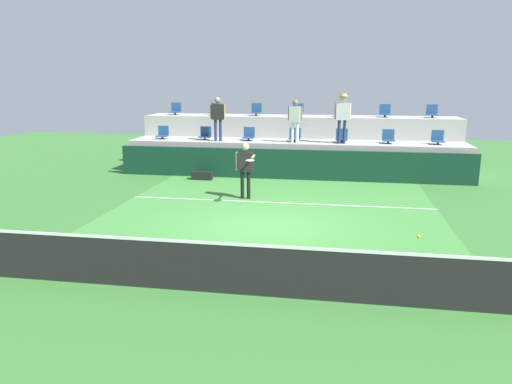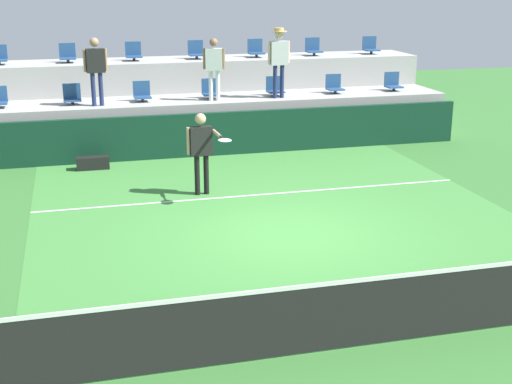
{
  "view_description": "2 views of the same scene",
  "coord_description": "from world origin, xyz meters",
  "px_view_note": "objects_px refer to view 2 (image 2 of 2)",
  "views": [
    {
      "loc": [
        1.69,
        -11.39,
        3.51
      ],
      "look_at": [
        -0.16,
        -0.56,
        0.99
      ],
      "focal_mm": 33.88,
      "sensor_mm": 36.0,
      "label": 1
    },
    {
      "loc": [
        -3.54,
        -11.22,
        4.39
      ],
      "look_at": [
        -0.88,
        -1.01,
        1.15
      ],
      "focal_mm": 49.65,
      "sensor_mm": 36.0,
      "label": 2
    }
  ],
  "objects_px": {
    "stadium_chair_upper_mid_right": "(256,50)",
    "stadium_chair_upper_right": "(313,48)",
    "stadium_chair_upper_center": "(196,51)",
    "spectator_in_grey": "(214,64)",
    "spectator_with_hat": "(279,55)",
    "stadium_chair_lower_center": "(211,90)",
    "stadium_chair_lower_left": "(72,96)",
    "stadium_chair_lower_mid_left": "(142,93)",
    "stadium_chair_upper_mid_left": "(134,53)",
    "stadium_chair_upper_left": "(68,55)",
    "equipment_bag": "(93,163)",
    "stadium_chair_lower_mid_right": "(275,88)",
    "stadium_chair_upper_far_right": "(370,47)",
    "spectator_in_white": "(96,65)",
    "tennis_player": "(202,146)",
    "stadium_chair_lower_right": "(334,85)",
    "stadium_chair_lower_far_right": "(393,83)"
  },
  "relations": [
    {
      "from": "tennis_player",
      "to": "stadium_chair_lower_mid_left",
      "type": "bearing_deg",
      "value": 99.29
    },
    {
      "from": "stadium_chair_lower_left",
      "to": "spectator_in_white",
      "type": "distance_m",
      "value": 1.08
    },
    {
      "from": "stadium_chair_lower_left",
      "to": "stadium_chair_lower_mid_left",
      "type": "xyz_separation_m",
      "value": [
        1.76,
        0.0,
        0.0
      ]
    },
    {
      "from": "stadium_chair_upper_mid_right",
      "to": "stadium_chair_upper_right",
      "type": "distance_m",
      "value": 1.77
    },
    {
      "from": "stadium_chair_lower_center",
      "to": "tennis_player",
      "type": "distance_m",
      "value": 4.65
    },
    {
      "from": "stadium_chair_upper_mid_left",
      "to": "equipment_bag",
      "type": "distance_m",
      "value": 4.47
    },
    {
      "from": "spectator_in_white",
      "to": "spectator_in_grey",
      "type": "height_order",
      "value": "spectator_in_white"
    },
    {
      "from": "stadium_chair_lower_center",
      "to": "spectator_with_hat",
      "type": "xyz_separation_m",
      "value": [
        1.77,
        -0.38,
        0.93
      ]
    },
    {
      "from": "stadium_chair_lower_far_right",
      "to": "stadium_chair_upper_right",
      "type": "distance_m",
      "value": 2.67
    },
    {
      "from": "stadium_chair_upper_far_right",
      "to": "stadium_chair_upper_center",
      "type": "bearing_deg",
      "value": 180.0
    },
    {
      "from": "spectator_in_grey",
      "to": "equipment_bag",
      "type": "bearing_deg",
      "value": -155.73
    },
    {
      "from": "stadium_chair_lower_mid_right",
      "to": "spectator_with_hat",
      "type": "bearing_deg",
      "value": -91.52
    },
    {
      "from": "stadium_chair_lower_mid_right",
      "to": "stadium_chair_lower_far_right",
      "type": "distance_m",
      "value": 3.49
    },
    {
      "from": "stadium_chair_upper_left",
      "to": "equipment_bag",
      "type": "distance_m",
      "value": 4.26
    },
    {
      "from": "stadium_chair_lower_mid_right",
      "to": "stadium_chair_lower_left",
      "type": "bearing_deg",
      "value": 180.0
    },
    {
      "from": "stadium_chair_lower_far_right",
      "to": "stadium_chair_upper_center",
      "type": "distance_m",
      "value": 5.68
    },
    {
      "from": "stadium_chair_upper_mid_left",
      "to": "stadium_chair_upper_mid_right",
      "type": "distance_m",
      "value": 3.54
    },
    {
      "from": "stadium_chair_lower_far_right",
      "to": "equipment_bag",
      "type": "height_order",
      "value": "stadium_chair_lower_far_right"
    },
    {
      "from": "stadium_chair_lower_mid_left",
      "to": "spectator_with_hat",
      "type": "relative_size",
      "value": 0.28
    },
    {
      "from": "spectator_in_white",
      "to": "equipment_bag",
      "type": "relative_size",
      "value": 2.22
    },
    {
      "from": "spectator_in_grey",
      "to": "stadium_chair_lower_right",
      "type": "bearing_deg",
      "value": 6.31
    },
    {
      "from": "stadium_chair_lower_mid_right",
      "to": "spectator_in_grey",
      "type": "xyz_separation_m",
      "value": [
        -1.75,
        -0.38,
        0.74
      ]
    },
    {
      "from": "stadium_chair_lower_left",
      "to": "stadium_chair_lower_mid_right",
      "type": "height_order",
      "value": "same"
    },
    {
      "from": "stadium_chair_upper_left",
      "to": "stadium_chair_lower_right",
      "type": "bearing_deg",
      "value": -14.2
    },
    {
      "from": "stadium_chair_lower_left",
      "to": "stadium_chair_lower_right",
      "type": "bearing_deg",
      "value": 0.0
    },
    {
      "from": "stadium_chair_lower_mid_left",
      "to": "stadium_chair_upper_far_right",
      "type": "height_order",
      "value": "stadium_chair_upper_far_right"
    },
    {
      "from": "stadium_chair_lower_center",
      "to": "stadium_chair_upper_left",
      "type": "distance_m",
      "value": 4.12
    },
    {
      "from": "stadium_chair_upper_mid_left",
      "to": "stadium_chair_upper_left",
      "type": "bearing_deg",
      "value": 180.0
    },
    {
      "from": "stadium_chair_upper_center",
      "to": "spectator_in_white",
      "type": "bearing_deg",
      "value": -143.07
    },
    {
      "from": "stadium_chair_upper_far_right",
      "to": "equipment_bag",
      "type": "bearing_deg",
      "value": -156.86
    },
    {
      "from": "stadium_chair_upper_left",
      "to": "spectator_with_hat",
      "type": "xyz_separation_m",
      "value": [
        5.38,
        -2.18,
        0.08
      ]
    },
    {
      "from": "stadium_chair_upper_right",
      "to": "spectator_with_hat",
      "type": "xyz_separation_m",
      "value": [
        -1.71,
        -2.18,
        0.08
      ]
    },
    {
      "from": "stadium_chair_lower_mid_left",
      "to": "stadium_chair_lower_center",
      "type": "relative_size",
      "value": 1.0
    },
    {
      "from": "stadium_chair_lower_right",
      "to": "stadium_chair_upper_mid_left",
      "type": "distance_m",
      "value": 5.68
    },
    {
      "from": "stadium_chair_upper_far_right",
      "to": "tennis_player",
      "type": "height_order",
      "value": "stadium_chair_upper_far_right"
    },
    {
      "from": "stadium_chair_lower_mid_right",
      "to": "stadium_chair_upper_center",
      "type": "bearing_deg",
      "value": 135.48
    },
    {
      "from": "spectator_with_hat",
      "to": "stadium_chair_lower_left",
      "type": "bearing_deg",
      "value": 175.89
    },
    {
      "from": "stadium_chair_upper_mid_right",
      "to": "spectator_in_grey",
      "type": "bearing_deg",
      "value": -127.63
    },
    {
      "from": "stadium_chair_upper_center",
      "to": "spectator_in_grey",
      "type": "distance_m",
      "value": 2.19
    },
    {
      "from": "stadium_chair_upper_center",
      "to": "stadium_chair_upper_right",
      "type": "relative_size",
      "value": 1.0
    },
    {
      "from": "stadium_chair_lower_mid_right",
      "to": "stadium_chair_upper_mid_right",
      "type": "bearing_deg",
      "value": 92.14
    },
    {
      "from": "spectator_in_grey",
      "to": "spectator_with_hat",
      "type": "relative_size",
      "value": 0.88
    },
    {
      "from": "stadium_chair_upper_left",
      "to": "stadium_chair_lower_mid_left",
      "type": "bearing_deg",
      "value": -45.0
    },
    {
      "from": "stadium_chair_lower_left",
      "to": "spectator_in_grey",
      "type": "height_order",
      "value": "spectator_in_grey"
    },
    {
      "from": "stadium_chair_upper_mid_left",
      "to": "tennis_player",
      "type": "height_order",
      "value": "stadium_chair_upper_mid_left"
    },
    {
      "from": "stadium_chair_upper_left",
      "to": "stadium_chair_upper_mid_left",
      "type": "distance_m",
      "value": 1.79
    },
    {
      "from": "stadium_chair_upper_far_right",
      "to": "stadium_chair_upper_mid_right",
      "type": "bearing_deg",
      "value": 180.0
    },
    {
      "from": "stadium_chair_upper_left",
      "to": "spectator_with_hat",
      "type": "distance_m",
      "value": 5.81
    },
    {
      "from": "stadium_chair_lower_center",
      "to": "stadium_chair_upper_center",
      "type": "height_order",
      "value": "stadium_chair_upper_center"
    },
    {
      "from": "stadium_chair_lower_right",
      "to": "stadium_chair_upper_right",
      "type": "bearing_deg",
      "value": 90.46
    }
  ]
}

